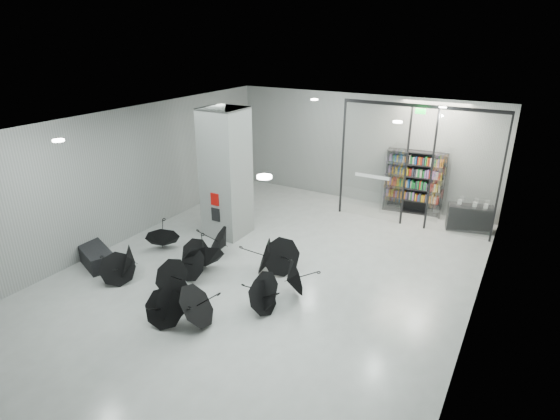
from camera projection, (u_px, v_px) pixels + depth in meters
The scene contains 10 objects.
room at pixel (260, 176), 10.73m from camera, with size 14.00×14.02×4.01m.
column at pixel (226, 173), 13.81m from camera, with size 1.20×1.20×4.00m, color slate.
fire_cabinet at pixel (215, 199), 13.55m from camera, with size 0.28×0.04×0.38m, color #A50A07.
info_panel at pixel (216, 215), 13.73m from camera, with size 0.30×0.03×0.42m, color black.
exit_sign at pixel (420, 111), 13.53m from camera, with size 0.30×0.06×0.15m, color #0CE533.
glass_partition at pixel (416, 162), 14.30m from camera, with size 5.06×0.08×4.00m.
bench at pixel (95, 256), 12.53m from camera, with size 1.49×0.64×0.48m, color black.
bookshelf at pixel (414, 182), 15.82m from camera, with size 2.03×0.41×2.24m, color black, non-canonical shape.
shop_counter at pixel (469, 218), 14.62m from camera, with size 1.39×0.55×0.83m, color black.
umbrella_cluster at pixel (208, 275), 11.43m from camera, with size 5.71×4.55×1.31m.
Camera 1 is at (5.52, -8.66, 6.08)m, focal length 28.87 mm.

